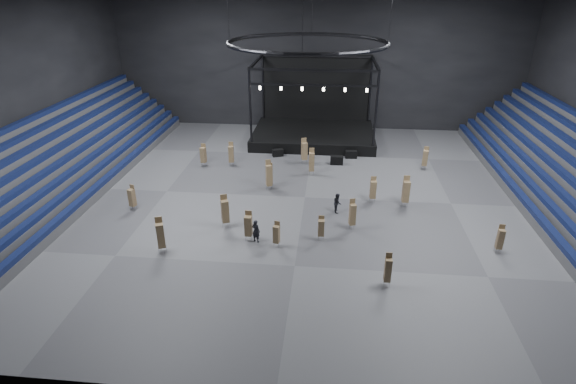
# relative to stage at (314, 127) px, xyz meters

# --- Properties ---
(floor) EXTENTS (50.00, 50.00, 0.00)m
(floor) POSITION_rel_stage_xyz_m (-0.00, -16.24, -1.45)
(floor) COLOR #505053
(floor) RESTS_ON ground
(wall_back) EXTENTS (50.00, 0.20, 18.00)m
(wall_back) POSITION_rel_stage_xyz_m (-0.00, 4.76, 7.55)
(wall_back) COLOR black
(wall_back) RESTS_ON ground
(wall_front) EXTENTS (50.00, 0.20, 18.00)m
(wall_front) POSITION_rel_stage_xyz_m (-0.00, -37.24, 7.55)
(wall_front) COLOR black
(wall_front) RESTS_ON ground
(wall_left) EXTENTS (0.20, 42.00, 18.00)m
(wall_left) POSITION_rel_stage_xyz_m (-25.00, -16.24, 7.55)
(wall_left) COLOR black
(wall_left) RESTS_ON ground
(bleachers_left) EXTENTS (7.20, 40.00, 6.40)m
(bleachers_left) POSITION_rel_stage_xyz_m (-22.94, -16.24, 0.28)
(bleachers_left) COLOR #454548
(bleachers_left) RESTS_ON floor
(stage) EXTENTS (14.00, 10.00, 9.20)m
(stage) POSITION_rel_stage_xyz_m (0.00, 0.00, 0.00)
(stage) COLOR black
(stage) RESTS_ON floor
(truss_ring) EXTENTS (12.30, 12.30, 5.15)m
(truss_ring) POSITION_rel_stage_xyz_m (-0.00, -16.24, 11.55)
(truss_ring) COLOR black
(truss_ring) RESTS_ON ceiling
(flight_case_left) EXTENTS (1.28, 0.97, 0.77)m
(flight_case_left) POSITION_rel_stage_xyz_m (-3.57, -6.39, -1.07)
(flight_case_left) COLOR black
(flight_case_left) RESTS_ON floor
(flight_case_mid) EXTENTS (1.32, 0.66, 0.88)m
(flight_case_mid) POSITION_rel_stage_xyz_m (2.76, -8.12, -1.01)
(flight_case_mid) COLOR black
(flight_case_mid) RESTS_ON floor
(flight_case_right) EXTENTS (1.26, 0.72, 0.80)m
(flight_case_right) POSITION_rel_stage_xyz_m (4.29, -6.17, -1.05)
(flight_case_right) COLOR black
(flight_case_right) RESTS_ON floor
(chair_stack_0) EXTENTS (0.67, 0.67, 2.69)m
(chair_stack_0) POSITION_rel_stage_xyz_m (-9.39, -25.91, -0.06)
(chair_stack_0) COLOR silver
(chair_stack_0) RESTS_ON floor
(chair_stack_1) EXTENTS (0.58, 0.58, 2.74)m
(chair_stack_1) POSITION_rel_stage_xyz_m (8.45, -17.12, -0.03)
(chair_stack_1) COLOR silver
(chair_stack_1) RESTS_ON floor
(chair_stack_2) EXTENTS (0.44, 0.44, 2.17)m
(chair_stack_2) POSITION_rel_stage_xyz_m (14.00, -23.68, -0.33)
(chair_stack_2) COLOR silver
(chair_stack_2) RESTS_ON floor
(chair_stack_3) EXTENTS (0.55, 0.55, 2.48)m
(chair_stack_3) POSITION_rel_stage_xyz_m (3.92, -21.31, -0.19)
(chair_stack_3) COLOR silver
(chair_stack_3) RESTS_ON floor
(chair_stack_4) EXTENTS (0.48, 0.48, 2.41)m
(chair_stack_4) POSITION_rel_stage_xyz_m (-3.28, -14.57, -0.21)
(chair_stack_4) COLOR silver
(chair_stack_4) RESTS_ON floor
(chair_stack_5) EXTENTS (0.53, 0.53, 2.33)m
(chair_stack_5) POSITION_rel_stage_xyz_m (5.81, -16.58, -0.23)
(chair_stack_5) COLOR silver
(chair_stack_5) RESTS_ON floor
(chair_stack_6) EXTENTS (0.72, 0.72, 2.68)m
(chair_stack_6) POSITION_rel_stage_xyz_m (-5.75, -21.98, -0.06)
(chair_stack_6) COLOR silver
(chair_stack_6) RESTS_ON floor
(chair_stack_7) EXTENTS (0.47, 0.47, 1.91)m
(chair_stack_7) POSITION_rel_stage_xyz_m (1.62, -23.17, -0.42)
(chair_stack_7) COLOR silver
(chair_stack_7) RESTS_ON floor
(chair_stack_8) EXTENTS (0.56, 0.56, 2.71)m
(chair_stack_8) POSITION_rel_stage_xyz_m (0.30, -11.12, -0.06)
(chair_stack_8) COLOR silver
(chair_stack_8) RESTS_ON floor
(chair_stack_9) EXTENTS (0.64, 0.64, 2.85)m
(chair_stack_9) POSITION_rel_stage_xyz_m (-3.36, -14.91, -0.01)
(chair_stack_9) COLOR silver
(chair_stack_9) RESTS_ON floor
(chair_stack_10) EXTENTS (0.42, 0.42, 2.31)m
(chair_stack_10) POSITION_rel_stage_xyz_m (5.88, -28.23, -0.27)
(chair_stack_10) COLOR silver
(chair_stack_10) RESTS_ON floor
(chair_stack_11) EXTENTS (0.51, 0.51, 1.98)m
(chair_stack_11) POSITION_rel_stage_xyz_m (-1.50, -24.42, -0.41)
(chair_stack_11) COLOR silver
(chair_stack_11) RESTS_ON floor
(chair_stack_12) EXTENTS (0.52, 0.52, 2.51)m
(chair_stack_12) POSITION_rel_stage_xyz_m (-7.96, -9.55, -0.15)
(chair_stack_12) COLOR silver
(chair_stack_12) RESTS_ON floor
(chair_stack_13) EXTENTS (0.58, 0.58, 2.36)m
(chair_stack_13) POSITION_rel_stage_xyz_m (-10.75, -9.95, -0.20)
(chair_stack_13) COLOR silver
(chair_stack_13) RESTS_ON floor
(chair_stack_14) EXTENTS (0.71, 0.71, 2.70)m
(chair_stack_14) POSITION_rel_stage_xyz_m (-0.60, -8.22, -0.05)
(chair_stack_14) COLOR silver
(chair_stack_14) RESTS_ON floor
(chair_stack_15) EXTENTS (0.59, 0.59, 2.23)m
(chair_stack_15) POSITION_rel_stage_xyz_m (-14.00, -19.97, -0.29)
(chair_stack_15) COLOR silver
(chair_stack_15) RESTS_ON floor
(chair_stack_16) EXTENTS (0.53, 0.53, 2.34)m
(chair_stack_16) POSITION_rel_stage_xyz_m (-3.63, -23.75, -0.21)
(chair_stack_16) COLOR silver
(chair_stack_16) RESTS_ON floor
(chair_stack_17) EXTENTS (0.61, 0.61, 2.36)m
(chair_stack_17) POSITION_rel_stage_xyz_m (11.52, -8.62, -0.21)
(chair_stack_17) COLOR silver
(chair_stack_17) RESTS_ON floor
(man_center) EXTENTS (0.76, 0.65, 1.76)m
(man_center) POSITION_rel_stage_xyz_m (-3.06, -23.91, -0.57)
(man_center) COLOR black
(man_center) RESTS_ON floor
(crew_member) EXTENTS (0.69, 0.85, 1.63)m
(crew_member) POSITION_rel_stage_xyz_m (2.81, -18.66, -0.63)
(crew_member) COLOR black
(crew_member) RESTS_ON floor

